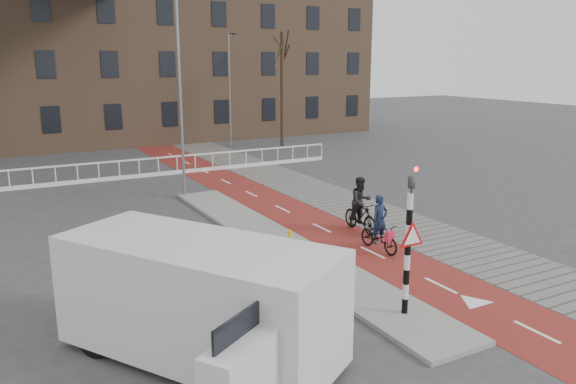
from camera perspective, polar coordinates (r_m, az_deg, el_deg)
ground at (r=15.58m, az=8.63°, el=-9.18°), size 120.00×120.00×0.00m
bike_lane at (r=24.47m, az=-2.77°, el=-0.67°), size 2.50×60.00×0.01m
sidewalk at (r=25.78m, az=2.83°, el=0.05°), size 3.00×60.00×0.01m
curb_island at (r=18.36m, az=-0.72°, el=-5.29°), size 1.80×16.00×0.12m
traffic_signal at (r=13.07m, az=12.19°, el=-4.49°), size 0.80×0.80×3.68m
bollard at (r=17.20m, az=0.17°, el=-5.09°), size 0.12×0.12×0.74m
cyclist_near at (r=17.95m, az=9.27°, el=-4.07°), size 0.68×1.73×1.79m
cyclist_far at (r=19.74m, az=7.38°, el=-1.75°), size 0.84×1.83×1.96m
van at (r=11.48m, az=-9.04°, el=-10.64°), size 4.97×6.10×2.45m
railing at (r=29.17m, az=-20.57°, el=1.38°), size 28.00×0.10×0.99m
townhouse_row at (r=43.80m, az=-21.77°, el=14.91°), size 46.00×10.00×15.90m
tree_right at (r=38.33m, az=-0.59°, el=10.23°), size 0.25×0.25×7.68m
streetlight_near at (r=24.51m, az=-10.88°, el=9.46°), size 0.12×0.12×8.73m
streetlight_right at (r=38.76m, az=-5.95°, el=10.18°), size 0.12×0.12×7.67m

